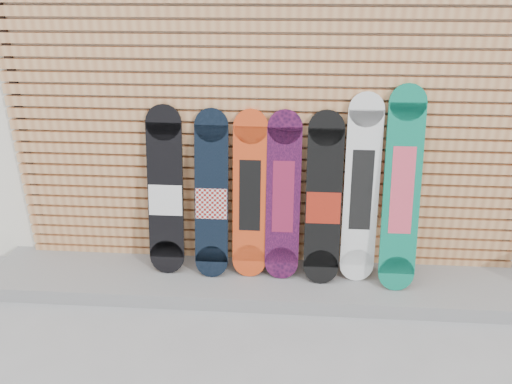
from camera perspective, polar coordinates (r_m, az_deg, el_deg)
ground at (r=3.75m, az=2.75°, el=-16.89°), size 80.00×80.00×0.00m
building at (r=6.38m, az=8.71°, el=17.97°), size 12.00×5.00×3.60m
concrete_step at (r=4.25m, az=0.97°, el=-10.18°), size 4.60×0.70×0.12m
slat_wall at (r=4.00m, az=1.31°, el=5.94°), size 4.26×0.08×2.29m
snowboard_0 at (r=4.11m, az=-10.31°, el=-0.09°), size 0.29×0.29×1.38m
snowboard_1 at (r=4.02m, az=-5.11°, el=-0.49°), size 0.27×0.33×1.36m
snowboard_2 at (r=4.00m, az=-0.70°, el=-0.40°), size 0.28×0.29×1.36m
snowboard_3 at (r=3.98m, az=3.12°, el=-0.54°), size 0.27×0.31×1.36m
snowboard_4 at (r=3.97m, az=7.73°, el=-0.95°), size 0.28×0.36×1.36m
snowboard_5 at (r=4.00m, az=11.95°, el=0.22°), size 0.27×0.29×1.51m
snowboard_6 at (r=3.99m, az=16.33°, el=0.18°), size 0.28×0.41×1.57m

